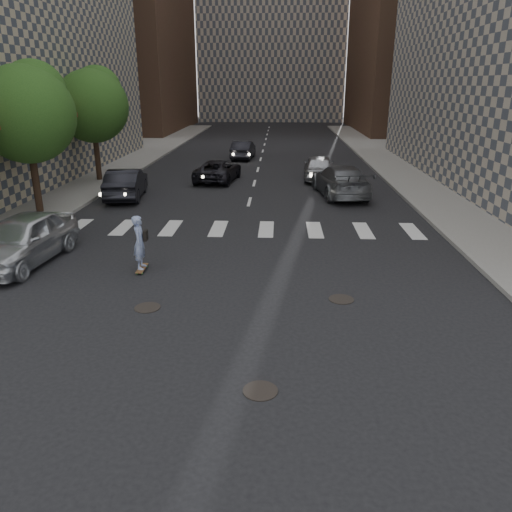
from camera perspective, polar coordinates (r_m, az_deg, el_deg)
The scene contains 15 objects.
ground at distance 12.42m, azimuth -4.65°, elevation -8.47°, with size 160.00×160.00×0.00m, color black.
sidewalk_left at distance 35.26m, azimuth -24.62°, elevation 8.22°, with size 13.00×80.00×0.15m, color gray.
sidewalk_right at distance 34.00m, azimuth 25.36°, elevation 7.76°, with size 13.00×80.00×0.15m, color gray.
tree_b at distance 24.64m, azimuth -24.62°, elevation 14.97°, with size 4.20×4.20×6.60m.
tree_c at distance 32.00m, azimuth -18.10°, elevation 16.33°, with size 4.20×4.20×6.60m.
manhole_a at distance 10.18m, azimuth 0.50°, elevation -15.14°, with size 0.70×0.70×0.02m, color black.
manhole_b at distance 13.85m, azimuth -12.31°, elevation -5.78°, with size 0.70×0.70×0.02m, color black.
manhole_c at distance 14.24m, azimuth 9.72°, elevation -4.89°, with size 0.70×0.70×0.02m, color black.
skateboarder at distance 16.25m, azimuth -13.11°, elevation 1.53°, with size 0.45×0.93×1.83m.
silver_sedan at distance 18.30m, azimuth -25.16°, elevation 1.73°, with size 1.96×4.88×1.66m, color silver.
traffic_car_a at distance 27.21m, azimuth -14.62°, elevation 8.04°, with size 1.64×4.70×1.55m, color black.
traffic_car_b at distance 27.25m, azimuth 9.64°, elevation 8.50°, with size 2.28×5.62×1.63m, color #5A5D62.
traffic_car_c at distance 31.14m, azimuth -4.37°, elevation 9.72°, with size 2.16×4.68×1.30m, color black.
traffic_car_d at distance 31.76m, azimuth 7.19°, elevation 10.05°, with size 1.84×4.58×1.56m, color #A4A6AB.
traffic_car_e at distance 40.46m, azimuth -1.47°, elevation 12.04°, with size 1.50×4.30×1.42m, color black.
Camera 1 is at (1.51, -10.90, 5.76)m, focal length 35.00 mm.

